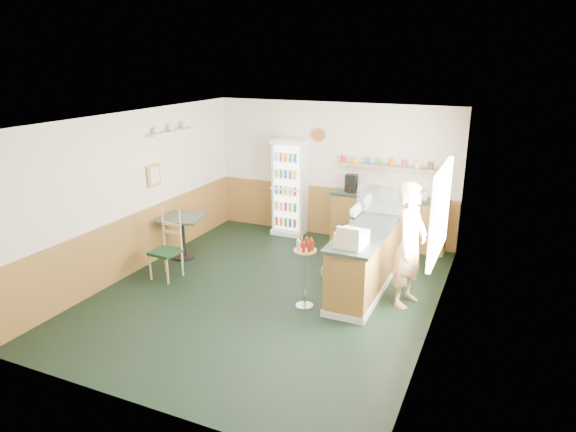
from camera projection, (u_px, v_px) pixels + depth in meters
The scene contains 13 objects.
ground at pixel (268, 292), 8.06m from camera, with size 6.00×6.00×0.00m, color black.
room_envelope at pixel (274, 186), 8.33m from camera, with size 5.04×6.02×2.72m.
service_counter at pixel (371, 255), 8.34m from camera, with size 0.68×3.01×1.01m.
back_counter at pixel (387, 219), 9.88m from camera, with size 2.24×0.42×1.69m.
drinks_fridge at pixel (290, 187), 10.48m from camera, with size 0.65×0.54×1.97m.
display_case at pixel (383, 199), 8.63m from camera, with size 0.82×0.43×0.46m.
cash_register at pixel (352, 239), 7.14m from camera, with size 0.38×0.40×0.22m, color beige.
shopkeeper at pixel (410, 245), 7.43m from camera, with size 0.62×0.45×1.87m, color tan.
condiment_stand at pixel (305, 262), 7.40m from camera, with size 0.34×0.34×1.04m.
newspaper_rack at pixel (355, 233), 8.62m from camera, with size 0.10×0.48×0.95m.
cafe_table at pixel (182, 229), 9.27m from camera, with size 0.86×0.86×0.79m.
cafe_chair at pixel (168, 242), 8.49m from camera, with size 0.46×0.46×1.15m.
dog_doorstop at pixel (327, 272), 8.49m from camera, with size 0.23×0.30×0.28m.
Camera 1 is at (3.27, -6.57, 3.56)m, focal length 32.00 mm.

